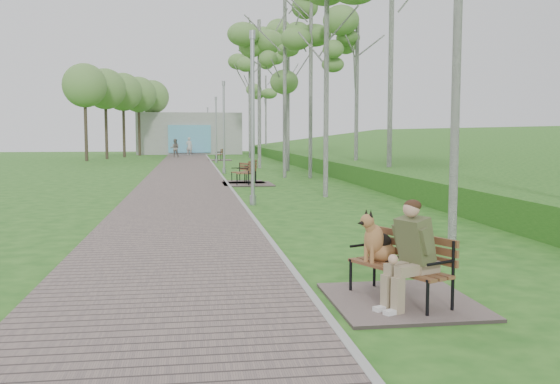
{
  "coord_description": "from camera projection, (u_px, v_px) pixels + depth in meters",
  "views": [
    {
      "loc": [
        -1.47,
        -11.32,
        2.05
      ],
      "look_at": [
        0.04,
        -0.85,
        1.05
      ],
      "focal_mm": 40.0,
      "sensor_mm": 36.0,
      "label": 1
    }
  ],
  "objects": [
    {
      "name": "lamp_post_near",
      "position": [
        253.0,
        124.0,
        17.58
      ],
      "size": [
        0.19,
        0.19,
        4.9
      ],
      "color": "#9FA2A7",
      "rests_on": "ground"
    },
    {
      "name": "building_north",
      "position": [
        190.0,
        134.0,
        61.38
      ],
      "size": [
        10.0,
        5.2,
        4.0
      ],
      "color": "#9E9E99",
      "rests_on": "ground"
    },
    {
      "name": "bench_second",
      "position": [
        247.0,
        179.0,
        24.81
      ],
      "size": [
        1.96,
        2.18,
        1.21
      ],
      "color": "#675753",
      "rests_on": "ground"
    },
    {
      "name": "walkway",
      "position": [
        185.0,
        172.0,
        32.49
      ],
      "size": [
        3.5,
        67.0,
        0.04
      ],
      "primitive_type": "cube",
      "color": "#675753",
      "rests_on": "ground"
    },
    {
      "name": "birch_far_a",
      "position": [
        288.0,
        64.0,
        33.15
      ],
      "size": [
        2.31,
        2.31,
        7.29
      ],
      "color": "silver",
      "rests_on": "ground"
    },
    {
      "name": "birch_far_b",
      "position": [
        259.0,
        47.0,
        35.67
      ],
      "size": [
        2.78,
        2.78,
        8.84
      ],
      "color": "silver",
      "rests_on": "ground"
    },
    {
      "name": "birch_distant_b",
      "position": [
        266.0,
        90.0,
        61.16
      ],
      "size": [
        2.36,
        2.36,
        7.97
      ],
      "color": "silver",
      "rests_on": "ground"
    },
    {
      "name": "bench_main",
      "position": [
        396.0,
        270.0,
        7.45
      ],
      "size": [
        1.71,
        1.9,
        1.49
      ],
      "color": "#675753",
      "rests_on": "ground"
    },
    {
      "name": "ground",
      "position": [
        272.0,
        244.0,
        11.56
      ],
      "size": [
        120.0,
        120.0,
        0.0
      ],
      "primitive_type": "plane",
      "color": "#225919",
      "rests_on": "ground"
    },
    {
      "name": "birch_distant_a",
      "position": [
        249.0,
        55.0,
        50.66
      ],
      "size": [
        2.68,
        2.68,
        10.65
      ],
      "color": "silver",
      "rests_on": "ground"
    },
    {
      "name": "kerb",
      "position": [
        219.0,
        172.0,
        32.74
      ],
      "size": [
        0.1,
        67.0,
        0.05
      ],
      "primitive_type": "cube",
      "color": "#999993",
      "rests_on": "ground"
    },
    {
      "name": "lamp_post_third",
      "position": [
        216.0,
        132.0,
        42.81
      ],
      "size": [
        0.17,
        0.17,
        4.53
      ],
      "color": "#9FA2A7",
      "rests_on": "ground"
    },
    {
      "name": "birch_far_c",
      "position": [
        284.0,
        53.0,
        41.32
      ],
      "size": [
        2.35,
        2.35,
        9.31
      ],
      "color": "silver",
      "rests_on": "ground"
    },
    {
      "name": "lamp_post_second",
      "position": [
        224.0,
        131.0,
        31.47
      ],
      "size": [
        0.18,
        0.18,
        4.65
      ],
      "color": "#9FA2A7",
      "rests_on": "ground"
    },
    {
      "name": "pedestrian_far",
      "position": [
        175.0,
        148.0,
        52.22
      ],
      "size": [
        0.76,
        0.6,
        1.57
      ],
      "primitive_type": "imported",
      "rotation": [
        0.0,
        0.0,
        3.14
      ],
      "color": "gray",
      "rests_on": "ground"
    },
    {
      "name": "birch_mid_c",
      "position": [
        311.0,
        33.0,
        27.76
      ],
      "size": [
        2.31,
        2.31,
        8.26
      ],
      "color": "silver",
      "rests_on": "ground"
    },
    {
      "name": "birch_mid_b",
      "position": [
        357.0,
        52.0,
        27.25
      ],
      "size": [
        2.24,
        2.24,
        7.11
      ],
      "color": "silver",
      "rests_on": "ground"
    },
    {
      "name": "lamp_post_far",
      "position": [
        208.0,
        132.0,
        60.02
      ],
      "size": [
        0.17,
        0.17,
        4.52
      ],
      "color": "#9FA2A7",
      "rests_on": "ground"
    },
    {
      "name": "bench_far",
      "position": [
        219.0,
        158.0,
        46.89
      ],
      "size": [
        1.75,
        1.94,
        1.07
      ],
      "color": "#675753",
      "rests_on": "ground"
    },
    {
      "name": "pedestrian_near",
      "position": [
        189.0,
        147.0,
        56.2
      ],
      "size": [
        0.7,
        0.57,
        1.68
      ],
      "primitive_type": "imported",
      "rotation": [
        0.0,
        0.0,
        2.84
      ],
      "color": "beige",
      "rests_on": "ground"
    },
    {
      "name": "bench_third",
      "position": [
        243.0,
        178.0,
        25.77
      ],
      "size": [
        1.63,
        1.82,
        1.0
      ],
      "color": "#675753",
      "rests_on": "ground"
    },
    {
      "name": "embankment",
      "position": [
        447.0,
        172.0,
        32.97
      ],
      "size": [
        14.0,
        70.0,
        1.6
      ],
      "primitive_type": "cube",
      "color": "#50902F",
      "rests_on": "ground"
    }
  ]
}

